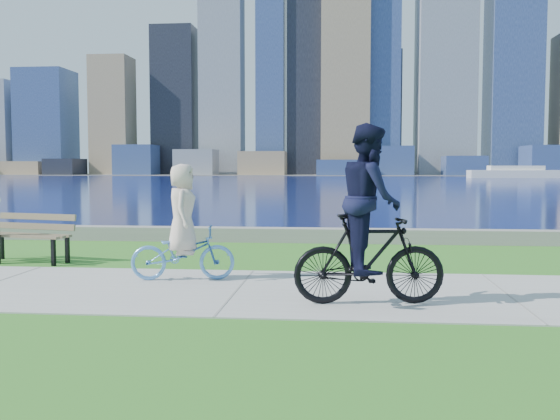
# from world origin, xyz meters

# --- Properties ---
(ground) EXTENTS (320.00, 320.00, 0.00)m
(ground) POSITION_xyz_m (0.00, 0.00, 0.00)
(ground) COLOR #28691B
(ground) RESTS_ON ground
(concrete_path) EXTENTS (80.00, 3.50, 0.02)m
(concrete_path) POSITION_xyz_m (0.00, 0.00, 0.01)
(concrete_path) COLOR #9D9C97
(concrete_path) RESTS_ON ground
(seawall) EXTENTS (90.00, 0.50, 0.35)m
(seawall) POSITION_xyz_m (0.00, 6.20, 0.17)
(seawall) COLOR gray
(seawall) RESTS_ON ground
(bay_water) EXTENTS (320.00, 131.00, 0.01)m
(bay_water) POSITION_xyz_m (0.00, 72.00, 0.00)
(bay_water) COLOR #0D1855
(bay_water) RESTS_ON ground
(far_shore) EXTENTS (320.00, 30.00, 0.12)m
(far_shore) POSITION_xyz_m (0.00, 130.00, 0.06)
(far_shore) COLOR slate
(far_shore) RESTS_ON ground
(city_skyline) EXTENTS (172.61, 22.30, 76.00)m
(city_skyline) POSITION_xyz_m (6.69, 129.93, 22.96)
(city_skyline) COLOR navy
(city_skyline) RESTS_ON ground
(ferry_far) EXTENTS (14.95, 4.27, 2.03)m
(ferry_far) POSITION_xyz_m (30.04, 96.90, 0.84)
(ferry_far) COLOR silver
(ferry_far) RESTS_ON ground
(park_bench) EXTENTS (1.92, 1.02, 0.95)m
(park_bench) POSITION_xyz_m (-4.58, 2.48, 0.58)
(park_bench) COLOR black
(park_bench) RESTS_ON ground
(cyclist_woman) EXTENTS (0.86, 1.77, 1.91)m
(cyclist_woman) POSITION_xyz_m (-1.03, 0.73, 0.73)
(cyclist_woman) COLOR #5B99DF
(cyclist_woman) RESTS_ON ground
(cyclist_man) EXTENTS (0.86, 2.10, 2.44)m
(cyclist_man) POSITION_xyz_m (1.95, -0.80, 1.04)
(cyclist_man) COLOR black
(cyclist_man) RESTS_ON ground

